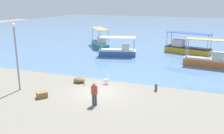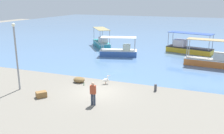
{
  "view_description": "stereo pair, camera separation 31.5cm",
  "coord_description": "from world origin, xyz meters",
  "px_view_note": "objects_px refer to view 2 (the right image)",
  "views": [
    {
      "loc": [
        7.71,
        -17.33,
        7.22
      ],
      "look_at": [
        -0.39,
        4.08,
        0.99
      ],
      "focal_mm": 40.0,
      "sensor_mm": 36.0,
      "label": 1
    },
    {
      "loc": [
        8.01,
        -17.22,
        7.22
      ],
      "look_at": [
        -0.39,
        4.08,
        0.99
      ],
      "focal_mm": 40.0,
      "sensor_mm": 36.0,
      "label": 2
    }
  ],
  "objects_px": {
    "fishing_boat_near_left": "(209,60)",
    "pelican": "(106,80)",
    "net_pile": "(79,80)",
    "glass_bottle": "(84,84)",
    "fishing_boat_center": "(102,42)",
    "fisherman_standing": "(93,93)",
    "lamp_post": "(16,53)",
    "fishing_boat_near_right": "(188,48)",
    "mooring_bollard": "(156,87)",
    "cargo_crate": "(41,94)",
    "fishing_boat_far_left": "(119,51)"
  },
  "relations": [
    {
      "from": "glass_bottle",
      "to": "fishing_boat_far_left",
      "type": "bearing_deg",
      "value": 95.41
    },
    {
      "from": "net_pile",
      "to": "fishing_boat_center",
      "type": "bearing_deg",
      "value": 107.19
    },
    {
      "from": "lamp_post",
      "to": "cargo_crate",
      "type": "xyz_separation_m",
      "value": [
        2.76,
        -0.79,
        -2.85
      ]
    },
    {
      "from": "fishing_boat_far_left",
      "to": "glass_bottle",
      "type": "xyz_separation_m",
      "value": [
        1.15,
        -12.18,
        -0.5
      ]
    },
    {
      "from": "fishing_boat_center",
      "to": "fishing_boat_near_left",
      "type": "bearing_deg",
      "value": -21.85
    },
    {
      "from": "fishing_boat_near_right",
      "to": "cargo_crate",
      "type": "bearing_deg",
      "value": -112.54
    },
    {
      "from": "fisherman_standing",
      "to": "fishing_boat_near_left",
      "type": "bearing_deg",
      "value": 62.83
    },
    {
      "from": "fishing_boat_near_left",
      "to": "cargo_crate",
      "type": "xyz_separation_m",
      "value": [
        -11.72,
        -14.55,
        -0.44
      ]
    },
    {
      "from": "fishing_boat_near_left",
      "to": "glass_bottle",
      "type": "height_order",
      "value": "fishing_boat_near_left"
    },
    {
      "from": "pelican",
      "to": "cargo_crate",
      "type": "bearing_deg",
      "value": -125.92
    },
    {
      "from": "pelican",
      "to": "fisherman_standing",
      "type": "bearing_deg",
      "value": -78.32
    },
    {
      "from": "pelican",
      "to": "fisherman_standing",
      "type": "relative_size",
      "value": 0.47
    },
    {
      "from": "fishing_boat_near_right",
      "to": "mooring_bollard",
      "type": "relative_size",
      "value": 10.66
    },
    {
      "from": "fishing_boat_near_left",
      "to": "fishing_boat_center",
      "type": "xyz_separation_m",
      "value": [
        -15.95,
        6.39,
        0.01
      ]
    },
    {
      "from": "fishing_boat_near_right",
      "to": "fisherman_standing",
      "type": "bearing_deg",
      "value": -102.0
    },
    {
      "from": "fisherman_standing",
      "to": "cargo_crate",
      "type": "relative_size",
      "value": 2.21
    },
    {
      "from": "fishing_boat_near_left",
      "to": "pelican",
      "type": "height_order",
      "value": "fishing_boat_near_left"
    },
    {
      "from": "fishing_boat_far_left",
      "to": "cargo_crate",
      "type": "height_order",
      "value": "fishing_boat_far_left"
    },
    {
      "from": "lamp_post",
      "to": "fishing_boat_near_left",
      "type": "bearing_deg",
      "value": 43.55
    },
    {
      "from": "fishing_boat_near_right",
      "to": "glass_bottle",
      "type": "xyz_separation_m",
      "value": [
        -7.03,
        -17.61,
        -0.56
      ]
    },
    {
      "from": "fishing_boat_far_left",
      "to": "fishing_boat_near_right",
      "type": "bearing_deg",
      "value": 33.57
    },
    {
      "from": "fishing_boat_near_left",
      "to": "mooring_bollard",
      "type": "bearing_deg",
      "value": -111.27
    },
    {
      "from": "fishing_boat_far_left",
      "to": "mooring_bollard",
      "type": "relative_size",
      "value": 8.38
    },
    {
      "from": "lamp_post",
      "to": "mooring_bollard",
      "type": "distance_m",
      "value": 11.53
    },
    {
      "from": "glass_bottle",
      "to": "fishing_boat_near_right",
      "type": "bearing_deg",
      "value": 68.23
    },
    {
      "from": "fishing_boat_center",
      "to": "net_pile",
      "type": "relative_size",
      "value": 5.27
    },
    {
      "from": "fishing_boat_far_left",
      "to": "pelican",
      "type": "bearing_deg",
      "value": -75.97
    },
    {
      "from": "fishing_boat_far_left",
      "to": "net_pile",
      "type": "bearing_deg",
      "value": -88.31
    },
    {
      "from": "pelican",
      "to": "glass_bottle",
      "type": "relative_size",
      "value": 2.96
    },
    {
      "from": "cargo_crate",
      "to": "glass_bottle",
      "type": "distance_m",
      "value": 3.98
    },
    {
      "from": "net_pile",
      "to": "lamp_post",
      "type": "bearing_deg",
      "value": -137.39
    },
    {
      "from": "pelican",
      "to": "mooring_bollard",
      "type": "distance_m",
      "value": 4.43
    },
    {
      "from": "fishing_boat_near_right",
      "to": "mooring_bollard",
      "type": "bearing_deg",
      "value": -93.37
    },
    {
      "from": "lamp_post",
      "to": "fishing_boat_far_left",
      "type": "bearing_deg",
      "value": 77.32
    },
    {
      "from": "glass_bottle",
      "to": "cargo_crate",
      "type": "bearing_deg",
      "value": -116.25
    },
    {
      "from": "fisherman_standing",
      "to": "net_pile",
      "type": "distance_m",
      "value": 5.33
    },
    {
      "from": "pelican",
      "to": "cargo_crate",
      "type": "distance_m",
      "value": 5.76
    },
    {
      "from": "pelican",
      "to": "net_pile",
      "type": "xyz_separation_m",
      "value": [
        -2.43,
        -0.46,
        -0.13
      ]
    },
    {
      "from": "net_pile",
      "to": "glass_bottle",
      "type": "distance_m",
      "value": 1.04
    },
    {
      "from": "fishing_boat_near_left",
      "to": "fishing_boat_center",
      "type": "height_order",
      "value": "fishing_boat_near_left"
    },
    {
      "from": "fishing_boat_center",
      "to": "cargo_crate",
      "type": "bearing_deg",
      "value": -78.58
    },
    {
      "from": "fishing_boat_center",
      "to": "cargo_crate",
      "type": "xyz_separation_m",
      "value": [
        4.23,
        -20.95,
        -0.44
      ]
    },
    {
      "from": "fishing_boat_far_left",
      "to": "lamp_post",
      "type": "height_order",
      "value": "lamp_post"
    },
    {
      "from": "cargo_crate",
      "to": "fishing_boat_center",
      "type": "bearing_deg",
      "value": 101.42
    },
    {
      "from": "fishing_boat_near_right",
      "to": "glass_bottle",
      "type": "height_order",
      "value": "fishing_boat_near_right"
    },
    {
      "from": "fishing_boat_far_left",
      "to": "fishing_boat_near_left",
      "type": "bearing_deg",
      "value": -6.14
    },
    {
      "from": "fishing_boat_center",
      "to": "fisherman_standing",
      "type": "height_order",
      "value": "fishing_boat_center"
    },
    {
      "from": "fishing_boat_center",
      "to": "pelican",
      "type": "relative_size",
      "value": 6.98
    },
    {
      "from": "lamp_post",
      "to": "glass_bottle",
      "type": "bearing_deg",
      "value": 31.59
    },
    {
      "from": "fisherman_standing",
      "to": "glass_bottle",
      "type": "distance_m",
      "value": 4.36
    }
  ]
}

